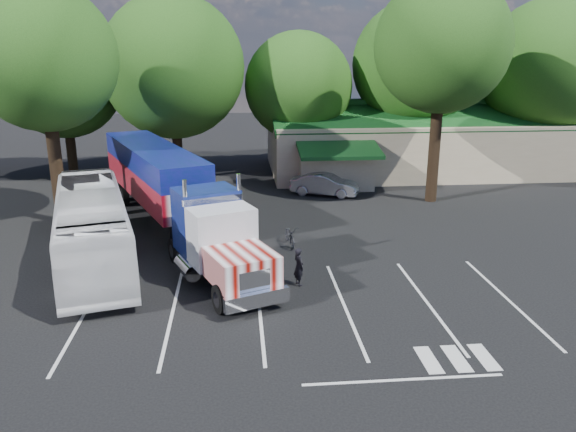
{
  "coord_description": "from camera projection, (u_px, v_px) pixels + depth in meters",
  "views": [
    {
      "loc": [
        -0.68,
        -24.98,
        9.33
      ],
      "look_at": [
        1.55,
        -0.69,
        2.0
      ],
      "focal_mm": 35.0,
      "sensor_mm": 36.0,
      "label": 1
    }
  ],
  "objects": [
    {
      "name": "tree_row_c",
      "position": [
        173.0,
        67.0,
        39.26
      ],
      "size": [
        10.0,
        10.0,
        13.05
      ],
      "color": "black",
      "rests_on": "ground"
    },
    {
      "name": "woman",
      "position": [
        299.0,
        267.0,
        22.8
      ],
      "size": [
        0.56,
        0.68,
        1.59
      ],
      "primitive_type": "imported",
      "rotation": [
        0.0,
        0.0,
        1.93
      ],
      "color": "black",
      "rests_on": "ground"
    },
    {
      "name": "tree_row_b",
      "position": [
        63.0,
        80.0,
        40.35
      ],
      "size": [
        8.4,
        8.4,
        11.35
      ],
      "color": "black",
      "rests_on": "ground"
    },
    {
      "name": "tree_row_e",
      "position": [
        416.0,
        65.0,
        42.54
      ],
      "size": [
        9.6,
        9.6,
        12.9
      ],
      "color": "black",
      "rests_on": "ground"
    },
    {
      "name": "tree_row_d",
      "position": [
        298.0,
        86.0,
        41.71
      ],
      "size": [
        8.0,
        8.0,
        10.6
      ],
      "color": "black",
      "rests_on": "ground"
    },
    {
      "name": "silver_sedan",
      "position": [
        325.0,
        184.0,
        36.81
      ],
      "size": [
        4.68,
        3.12,
        1.46
      ],
      "primitive_type": "imported",
      "rotation": [
        0.0,
        0.0,
        1.18
      ],
      "color": "#A4A5AC",
      "rests_on": "ground"
    },
    {
      "name": "tour_bus",
      "position": [
        92.0,
        227.0,
        24.89
      ],
      "size": [
        5.83,
        12.42,
        3.37
      ],
      "primitive_type": "imported",
      "rotation": [
        0.0,
        0.0,
        0.26
      ],
      "color": "silver",
      "rests_on": "ground"
    },
    {
      "name": "event_hall",
      "position": [
        421.0,
        142.0,
        44.12
      ],
      "size": [
        24.2,
        14.12,
        5.55
      ],
      "color": "#C1AD90",
      "rests_on": "ground"
    },
    {
      "name": "tree_row_f",
      "position": [
        549.0,
        69.0,
        42.36
      ],
      "size": [
        10.4,
        10.4,
        13.0
      ],
      "color": "black",
      "rests_on": "ground"
    },
    {
      "name": "bicycle",
      "position": [
        290.0,
        235.0,
        27.53
      ],
      "size": [
        0.87,
        2.01,
        1.03
      ],
      "primitive_type": "imported",
      "rotation": [
        0.0,
        0.0,
        0.1
      ],
      "color": "black",
      "rests_on": "ground"
    },
    {
      "name": "tree_near_left",
      "position": [
        43.0,
        58.0,
        28.83
      ],
      "size": [
        7.6,
        7.6,
        12.65
      ],
      "color": "black",
      "rests_on": "ground"
    },
    {
      "name": "ground",
      "position": [
        254.0,
        253.0,
        26.57
      ],
      "size": [
        120.0,
        120.0,
        0.0
      ],
      "primitive_type": "plane",
      "color": "black",
      "rests_on": "ground"
    },
    {
      "name": "tree_near_right",
      "position": [
        442.0,
        45.0,
        32.96
      ],
      "size": [
        8.0,
        8.0,
        13.5
      ],
      "color": "black",
      "rests_on": "ground"
    },
    {
      "name": "semi_truck",
      "position": [
        167.0,
        186.0,
        29.14
      ],
      "size": [
        10.11,
        20.03,
        4.32
      ],
      "rotation": [
        0.0,
        0.0,
        0.39
      ],
      "color": "black",
      "rests_on": "ground"
    }
  ]
}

